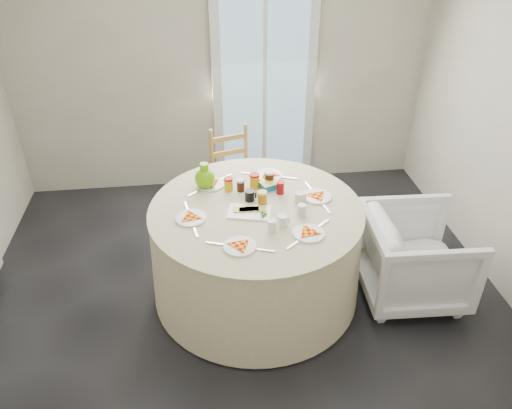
{
  "coord_description": "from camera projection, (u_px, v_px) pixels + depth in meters",
  "views": [
    {
      "loc": [
        -0.26,
        -2.68,
        2.69
      ],
      "look_at": [
        0.11,
        0.24,
        0.8
      ],
      "focal_mm": 35.0,
      "sensor_mm": 36.0,
      "label": 1
    }
  ],
  "objects": [
    {
      "name": "glass_door",
      "position": [
        264.0,
        86.0,
        4.82
      ],
      "size": [
        1.0,
        0.08,
        2.1
      ],
      "primitive_type": "cube",
      "color": "silver",
      "rests_on": "floor"
    },
    {
      "name": "mugs_glasses",
      "position": [
        277.0,
        203.0,
        3.5
      ],
      "size": [
        0.66,
        0.66,
        0.1
      ],
      "primitive_type": null,
      "rotation": [
        0.0,
        0.0,
        -0.32
      ],
      "color": "#A1A1A1",
      "rests_on": "table"
    },
    {
      "name": "armchair",
      "position": [
        416.0,
        252.0,
        3.7
      ],
      "size": [
        0.73,
        0.77,
        0.76
      ],
      "primitive_type": "imported",
      "rotation": [
        0.0,
        0.0,
        1.53
      ],
      "color": "white",
      "rests_on": "floor"
    },
    {
      "name": "green_pitcher",
      "position": [
        205.0,
        176.0,
        3.7
      ],
      "size": [
        0.19,
        0.19,
        0.2
      ],
      "primitive_type": null,
      "rotation": [
        0.0,
        0.0,
        -0.28
      ],
      "color": "#63B304",
      "rests_on": "table"
    },
    {
      "name": "place_settings",
      "position": [
        256.0,
        208.0,
        3.52
      ],
      "size": [
        1.46,
        1.46,
        0.02
      ],
      "primitive_type": null,
      "rotation": [
        0.0,
        0.0,
        -0.34
      ],
      "color": "silver",
      "rests_on": "table"
    },
    {
      "name": "jar_cluster",
      "position": [
        253.0,
        186.0,
        3.67
      ],
      "size": [
        0.47,
        0.33,
        0.12
      ],
      "primitive_type": null,
      "rotation": [
        0.0,
        0.0,
        0.3
      ],
      "color": "#A26122",
      "rests_on": "table"
    },
    {
      "name": "wall_back",
      "position": [
        221.0,
        60.0,
        4.69
      ],
      "size": [
        4.0,
        0.02,
        2.6
      ],
      "primitive_type": "cube",
      "color": "#BCB5A3",
      "rests_on": "floor"
    },
    {
      "name": "floor",
      "position": [
        246.0,
        313.0,
        3.72
      ],
      "size": [
        4.0,
        4.0,
        0.0
      ],
      "primitive_type": "plane",
      "color": "black",
      "rests_on": "ground"
    },
    {
      "name": "butter_tub",
      "position": [
        270.0,
        187.0,
        3.73
      ],
      "size": [
        0.17,
        0.14,
        0.06
      ],
      "primitive_type": "cube",
      "rotation": [
        0.0,
        0.0,
        0.39
      ],
      "color": "#1380AD",
      "rests_on": "table"
    },
    {
      "name": "table",
      "position": [
        256.0,
        252.0,
        3.73
      ],
      "size": [
        1.57,
        1.57,
        0.79
      ],
      "primitive_type": "cylinder",
      "color": "beige",
      "rests_on": "floor"
    },
    {
      "name": "cheese_platter",
      "position": [
        249.0,
        213.0,
        3.46
      ],
      "size": [
        0.33,
        0.26,
        0.04
      ],
      "primitive_type": null,
      "rotation": [
        0.0,
        0.0,
        -0.24
      ],
      "color": "white",
      "rests_on": "table"
    },
    {
      "name": "wooden_chair",
      "position": [
        235.0,
        172.0,
        4.57
      ],
      "size": [
        0.47,
        0.45,
        0.86
      ],
      "primitive_type": null,
      "rotation": [
        0.0,
        0.0,
        0.25
      ],
      "color": "#C08947",
      "rests_on": "floor"
    }
  ]
}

